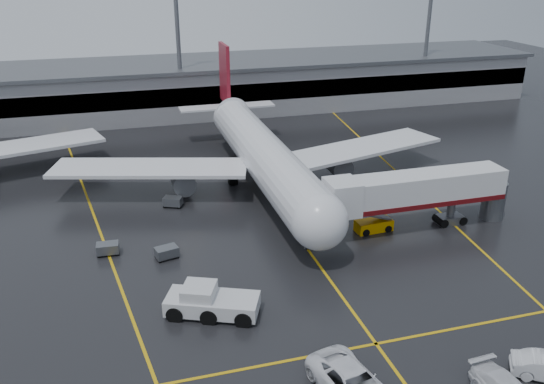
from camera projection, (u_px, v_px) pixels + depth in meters
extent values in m
plane|color=black|center=(285.00, 218.00, 60.21)|extent=(220.00, 220.00, 0.00)
cube|color=gold|center=(285.00, 218.00, 60.20)|extent=(0.25, 90.00, 0.02)
cube|color=gold|center=(376.00, 344.00, 40.70)|extent=(60.00, 0.25, 0.02)
cube|color=gold|center=(89.00, 202.00, 63.96)|extent=(9.99, 69.35, 0.02)
cube|color=gold|center=(394.00, 170.00, 73.67)|extent=(7.57, 69.64, 0.02)
cube|color=gray|center=(205.00, 87.00, 101.21)|extent=(120.00, 18.00, 8.00)
cube|color=black|center=(214.00, 95.00, 93.22)|extent=(120.00, 0.40, 3.00)
cube|color=#595B60|center=(204.00, 62.00, 99.55)|extent=(122.00, 19.00, 0.60)
cylinder|color=#595B60|center=(178.00, 44.00, 91.33)|extent=(0.70, 0.70, 25.00)
cylinder|color=#595B60|center=(427.00, 34.00, 102.83)|extent=(0.70, 0.70, 25.00)
cylinder|color=silver|center=(265.00, 157.00, 65.68)|extent=(5.20, 36.00, 5.20)
sphere|color=silver|center=(319.00, 221.00, 49.72)|extent=(5.20, 5.20, 5.20)
cone|color=silver|center=(227.00, 108.00, 84.06)|extent=(4.94, 8.00, 4.94)
cube|color=maroon|center=(225.00, 74.00, 83.06)|extent=(0.50, 5.50, 8.50)
cube|color=silver|center=(227.00, 107.00, 83.98)|extent=(14.00, 3.00, 0.25)
cube|color=silver|center=(150.00, 168.00, 64.44)|extent=(22.80, 11.83, 0.40)
cube|color=silver|center=(361.00, 148.00, 71.08)|extent=(22.80, 11.83, 0.40)
cylinder|color=#595B60|center=(182.00, 179.00, 64.99)|extent=(2.60, 4.50, 2.60)
cylinder|color=#595B60|center=(337.00, 164.00, 69.84)|extent=(2.60, 4.50, 2.60)
cylinder|color=#595B60|center=(307.00, 239.00, 53.62)|extent=(0.56, 0.56, 2.00)
cylinder|color=#595B60|center=(233.00, 176.00, 68.75)|extent=(0.56, 0.56, 2.00)
cylinder|color=#595B60|center=(283.00, 171.00, 70.39)|extent=(0.56, 0.56, 2.00)
cylinder|color=black|center=(307.00, 244.00, 53.83)|extent=(0.40, 1.10, 1.10)
cylinder|color=black|center=(233.00, 180.00, 68.93)|extent=(1.00, 1.40, 1.40)
cylinder|color=black|center=(283.00, 174.00, 70.56)|extent=(1.00, 1.40, 1.40)
cube|color=silver|center=(11.00, 148.00, 70.99)|extent=(22.80, 11.83, 0.40)
cube|color=silver|center=(419.00, 188.00, 56.26)|extent=(18.00, 3.20, 3.00)
cube|color=#53090C|center=(418.00, 200.00, 56.76)|extent=(18.00, 3.30, 0.50)
cube|color=silver|center=(342.00, 197.00, 54.16)|extent=(3.00, 3.40, 3.30)
cylinder|color=#595B60|center=(451.00, 210.00, 58.40)|extent=(0.80, 0.80, 3.00)
cube|color=#595B60|center=(450.00, 219.00, 58.80)|extent=(2.60, 1.60, 0.90)
cylinder|color=#595B60|center=(493.00, 200.00, 59.48)|extent=(2.40, 2.40, 4.00)
cylinder|color=black|center=(440.00, 221.00, 58.52)|extent=(0.90, 1.80, 0.90)
cylinder|color=black|center=(459.00, 218.00, 59.08)|extent=(0.90, 1.80, 0.90)
cube|color=silver|center=(213.00, 304.00, 43.78)|extent=(7.65, 5.44, 1.22)
cube|color=silver|center=(199.00, 292.00, 43.51)|extent=(3.21, 3.21, 1.01)
cube|color=black|center=(199.00, 292.00, 43.51)|extent=(2.88, 2.88, 0.91)
cylinder|color=black|center=(180.00, 305.00, 44.23)|extent=(2.43, 3.32, 1.32)
cylinder|color=black|center=(213.00, 308.00, 43.92)|extent=(2.43, 3.32, 1.32)
cylinder|color=black|center=(246.00, 310.00, 43.60)|extent=(2.43, 3.32, 1.32)
cube|color=#D48C00|center=(374.00, 225.00, 57.22)|extent=(3.84, 1.79, 1.15)
cube|color=#595B60|center=(374.00, 216.00, 56.80)|extent=(3.66, 1.16, 1.31)
cylinder|color=black|center=(362.00, 230.00, 56.94)|extent=(0.84, 1.81, 0.73)
cylinder|color=black|center=(384.00, 226.00, 57.71)|extent=(0.84, 1.81, 0.73)
imported|color=white|center=(353.00, 384.00, 35.50)|extent=(4.68, 7.53, 1.94)
cube|color=#595B60|center=(167.00, 252.00, 51.96)|extent=(2.25, 1.74, 0.90)
cylinder|color=black|center=(160.00, 261.00, 51.38)|extent=(0.40, 0.20, 0.40)
cylinder|color=black|center=(177.00, 257.00, 52.12)|extent=(0.40, 0.20, 0.40)
cylinder|color=black|center=(157.00, 256.00, 52.18)|extent=(0.40, 0.20, 0.40)
cylinder|color=black|center=(173.00, 252.00, 52.91)|extent=(0.40, 0.20, 0.40)
cube|color=#595B60|center=(108.00, 248.00, 52.65)|extent=(2.07, 1.41, 0.90)
cylinder|color=black|center=(99.00, 256.00, 52.21)|extent=(0.40, 0.20, 0.40)
cylinder|color=black|center=(117.00, 254.00, 52.54)|extent=(0.40, 0.20, 0.40)
cylinder|color=black|center=(100.00, 251.00, 53.11)|extent=(0.40, 0.20, 0.40)
cylinder|color=black|center=(117.00, 249.00, 53.44)|extent=(0.40, 0.20, 0.40)
cube|color=#595B60|center=(173.00, 201.00, 62.66)|extent=(2.36, 2.02, 0.90)
cylinder|color=black|center=(165.00, 206.00, 62.49)|extent=(0.40, 0.20, 0.40)
cylinder|color=black|center=(179.00, 207.00, 62.27)|extent=(0.40, 0.20, 0.40)
cylinder|color=black|center=(168.00, 203.00, 63.41)|extent=(0.40, 0.20, 0.40)
cylinder|color=black|center=(181.00, 204.00, 63.19)|extent=(0.40, 0.20, 0.40)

